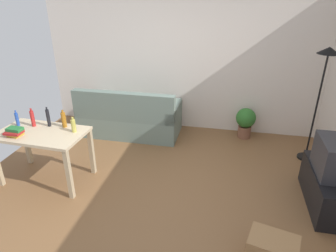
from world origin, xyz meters
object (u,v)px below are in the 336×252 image
object	(u,v)px
bottle_blue	(17,119)
bottle_squat	(74,126)
desk	(42,139)
tv_stand	(327,189)
bottle_red	(33,118)
book_stack	(15,132)
couch	(129,119)
bottle_dark	(48,118)
potted_plant	(246,121)
tv	(336,158)
torchiere_lamp	(324,74)
storage_box	(272,250)
bottle_amber	(64,120)

from	to	relation	value
bottle_blue	bottle_squat	world-z (taller)	bottle_blue
desk	tv_stand	bearing A→B (deg)	5.91
bottle_red	book_stack	bearing A→B (deg)	-100.04
couch	bottle_dark	size ratio (longest dim) A/B	6.35
book_stack	potted_plant	bearing A→B (deg)	34.66
couch	tv	size ratio (longest dim) A/B	3.09
couch	torchiere_lamp	bearing A→B (deg)	175.13
storage_box	bottle_red	size ratio (longest dim) A/B	1.77
bottle_blue	bottle_squat	size ratio (longest dim) A/B	1.07
book_stack	tv_stand	bearing A→B (deg)	5.36
desk	storage_box	distance (m)	3.21
torchiere_lamp	storage_box	bearing A→B (deg)	-108.67
bottle_blue	bottle_red	world-z (taller)	bottle_red
bottle_amber	bottle_blue	bearing A→B (deg)	-171.71
desk	storage_box	xyz separation A→B (m)	(3.05, -0.87, -0.50)
tv_stand	bottle_squat	xyz separation A→B (m)	(-3.37, -0.11, 0.61)
tv	bottle_blue	size ratio (longest dim) A/B	2.58
bottle_blue	bottle_amber	distance (m)	0.68
torchiere_lamp	book_stack	size ratio (longest dim) A/B	8.15
torchiere_lamp	storage_box	xyz separation A→B (m)	(-0.77, -2.27, -1.26)
bottle_blue	bottle_amber	xyz separation A→B (m)	(0.68, 0.10, 0.01)
couch	potted_plant	xyz separation A→B (m)	(2.14, 0.31, 0.02)
torchiere_lamp	storage_box	world-z (taller)	torchiere_lamp
desk	book_stack	size ratio (longest dim) A/B	5.55
torchiere_lamp	bottle_squat	world-z (taller)	torchiere_lamp
tv	bottle_amber	world-z (taller)	bottle_amber
tv	storage_box	bearing A→B (deg)	144.63
torchiere_lamp	potted_plant	world-z (taller)	torchiere_lamp
bottle_red	bottle_dark	bearing A→B (deg)	11.28
bottle_amber	book_stack	xyz separation A→B (m)	(-0.50, -0.40, -0.06)
couch	storage_box	xyz separation A→B (m)	(2.36, -2.53, -0.16)
tv	storage_box	world-z (taller)	tv
bottle_red	bottle_dark	size ratio (longest dim) A/B	0.93
tv	bottle_blue	world-z (taller)	bottle_blue
torchiere_lamp	storage_box	size ratio (longest dim) A/B	3.77
bottle_squat	book_stack	world-z (taller)	bottle_squat
bottle_dark	bottle_amber	distance (m)	0.23
storage_box	bottle_red	world-z (taller)	bottle_red
bottle_red	book_stack	xyz separation A→B (m)	(-0.06, -0.33, -0.06)
desk	couch	bearing A→B (deg)	70.21
tv_stand	book_stack	world-z (taller)	book_stack
bottle_amber	bottle_squat	distance (m)	0.24
potted_plant	book_stack	bearing A→B (deg)	-145.34
couch	bottle_red	size ratio (longest dim) A/B	6.84
potted_plant	bottle_dark	xyz separation A→B (m)	(-2.82, -1.77, 0.56)
tv	bottle_dark	distance (m)	3.82
bottle_dark	tv	bearing A→B (deg)	0.15
bottle_blue	bottle_amber	world-z (taller)	bottle_amber
desk	bottle_dark	bearing A→B (deg)	90.24
tv_stand	torchiere_lamp	distance (m)	1.67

